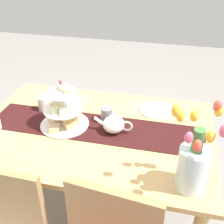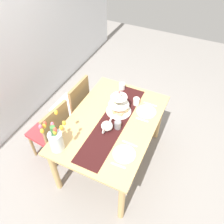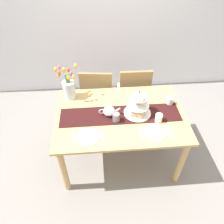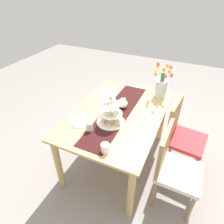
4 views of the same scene
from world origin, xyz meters
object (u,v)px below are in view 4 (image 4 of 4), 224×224
(teapot, at_px, (122,103))
(dinner_plate_right, at_px, (80,121))
(tiered_cake_stand, at_px, (111,116))
(fork_left, at_px, (112,88))
(chair_left, at_px, (181,134))
(knife_left, at_px, (102,98))
(dinner_plate_left, at_px, (107,93))
(chair_right, at_px, (173,166))
(dining_table, at_px, (118,120))
(mug_white_text, at_px, (89,126))
(knife_right, at_px, (72,130))
(mug_grey, at_px, (112,105))
(fork_right, at_px, (87,114))
(cream_jug, at_px, (105,148))

(teapot, distance_m, dinner_plate_right, 0.54)
(tiered_cake_stand, xyz_separation_m, fork_left, (-0.68, -0.30, -0.08))
(chair_left, relative_size, fork_left, 6.07)
(knife_left, bearing_deg, teapot, 75.43)
(dinner_plate_left, relative_size, knife_left, 1.35)
(chair_right, relative_size, tiered_cake_stand, 2.99)
(tiered_cake_stand, bearing_deg, teapot, 179.95)
(dinner_plate_left, bearing_deg, fork_left, 180.00)
(chair_right, bearing_deg, dinner_plate_left, -121.44)
(chair_right, height_order, fork_left, chair_right)
(dining_table, xyz_separation_m, mug_white_text, (0.39, -0.14, 0.16))
(chair_right, bearing_deg, fork_left, -127.01)
(chair_left, height_order, dinner_plate_left, chair_left)
(teapot, relative_size, mug_white_text, 2.51)
(tiered_cake_stand, height_order, fork_left, tiered_cake_stand)
(teapot, height_order, knife_right, teapot)
(mug_grey, bearing_deg, knife_left, -125.78)
(chair_right, bearing_deg, dinner_plate_right, -87.38)
(fork_right, distance_m, knife_right, 0.29)
(tiered_cake_stand, height_order, mug_grey, tiered_cake_stand)
(dining_table, bearing_deg, dinner_plate_right, -43.41)
(dinner_plate_right, xyz_separation_m, mug_grey, (-0.38, 0.21, 0.05))
(dinner_plate_left, distance_m, dinner_plate_right, 0.67)
(mug_grey, distance_m, mug_white_text, 0.45)
(dinner_plate_left, distance_m, mug_white_text, 0.76)
(dining_table, distance_m, mug_grey, 0.20)
(teapot, height_order, cream_jug, teapot)
(dinner_plate_right, bearing_deg, teapot, 145.70)
(cream_jug, relative_size, dinner_plate_left, 0.37)
(knife_right, distance_m, mug_white_text, 0.18)
(knife_right, bearing_deg, chair_left, 124.82)
(dinner_plate_left, height_order, fork_left, dinner_plate_left)
(knife_left, distance_m, mug_grey, 0.26)
(chair_left, xyz_separation_m, knife_right, (0.71, -1.02, 0.25))
(knife_left, bearing_deg, fork_left, 180.00)
(tiered_cake_stand, height_order, fork_right, tiered_cake_stand)
(knife_right, bearing_deg, mug_grey, 158.52)
(tiered_cake_stand, bearing_deg, fork_right, -92.29)
(tiered_cake_stand, xyz_separation_m, mug_white_text, (0.20, -0.14, -0.04))
(dinner_plate_right, relative_size, mug_grey, 2.42)
(knife_left, relative_size, knife_right, 1.00)
(tiered_cake_stand, height_order, mug_white_text, tiered_cake_stand)
(dining_table, height_order, dinner_plate_left, dinner_plate_left)
(fork_left, height_order, knife_left, same)
(chair_right, relative_size, mug_grey, 9.58)
(teapot, xyz_separation_m, knife_left, (-0.08, -0.30, -0.06))
(dining_table, height_order, dinner_plate_right, dinner_plate_right)
(chair_left, relative_size, chair_right, 1.00)
(teapot, bearing_deg, mug_grey, -55.03)
(cream_jug, bearing_deg, dinner_plate_left, -155.08)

